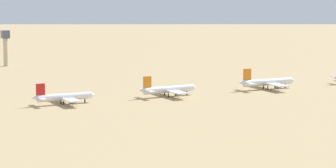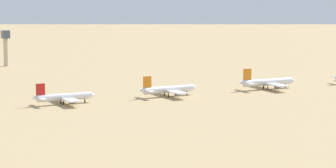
{
  "view_description": "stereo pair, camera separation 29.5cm",
  "coord_description": "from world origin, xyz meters",
  "px_view_note": "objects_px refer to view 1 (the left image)",
  "views": [
    {
      "loc": [
        -171.97,
        -323.9,
        56.61
      ],
      "look_at": [
        -2.02,
        1.46,
        6.0
      ],
      "focal_mm": 79.29,
      "sensor_mm": 36.0,
      "label": 1
    },
    {
      "loc": [
        -171.71,
        -324.04,
        56.61
      ],
      "look_at": [
        -2.02,
        1.46,
        6.0
      ],
      "focal_mm": 79.29,
      "sensor_mm": 36.0,
      "label": 2
    }
  ],
  "objects_px": {
    "parked_jet_orange_5": "(267,82)",
    "control_tower": "(6,45)",
    "parked_jet_orange_4": "(168,89)",
    "parked_jet_red_3": "(64,97)"
  },
  "relations": [
    {
      "from": "parked_jet_orange_5",
      "to": "control_tower",
      "type": "distance_m",
      "value": 196.28
    },
    {
      "from": "parked_jet_orange_4",
      "to": "parked_jet_orange_5",
      "type": "xyz_separation_m",
      "value": [
        58.47,
        -2.01,
        0.24
      ]
    },
    {
      "from": "control_tower",
      "to": "parked_jet_orange_4",
      "type": "bearing_deg",
      "value": -78.33
    },
    {
      "from": "parked_jet_red_3",
      "to": "parked_jet_orange_4",
      "type": "relative_size",
      "value": 0.96
    },
    {
      "from": "control_tower",
      "to": "parked_jet_red_3",
      "type": "bearing_deg",
      "value": -96.38
    },
    {
      "from": "parked_jet_red_3",
      "to": "control_tower",
      "type": "height_order",
      "value": "control_tower"
    },
    {
      "from": "parked_jet_orange_4",
      "to": "control_tower",
      "type": "distance_m",
      "value": 174.11
    },
    {
      "from": "parked_jet_orange_5",
      "to": "control_tower",
      "type": "bearing_deg",
      "value": 121.11
    },
    {
      "from": "parked_jet_red_3",
      "to": "parked_jet_orange_4",
      "type": "distance_m",
      "value": 54.04
    },
    {
      "from": "parked_jet_orange_4",
      "to": "control_tower",
      "type": "relative_size",
      "value": 1.35
    }
  ]
}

